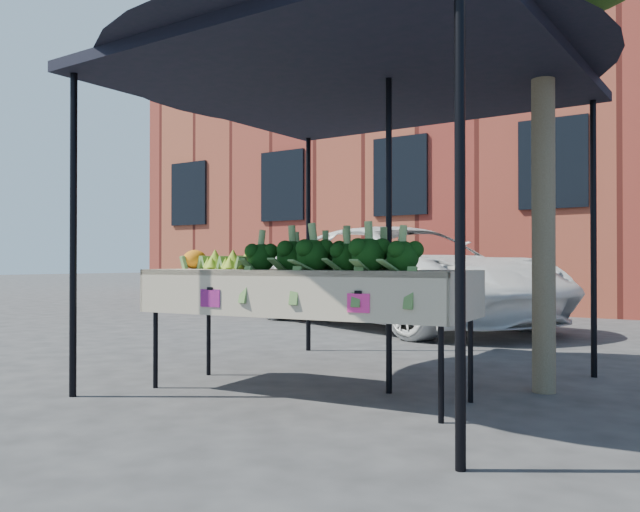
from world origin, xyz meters
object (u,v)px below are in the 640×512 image
(table, at_px, (304,332))
(street_tree, at_px, (543,62))
(canopy, at_px, (354,208))
(vehicle, at_px, (401,146))

(table, distance_m, street_tree, 2.64)
(canopy, bearing_deg, vehicle, 112.76)
(vehicle, bearing_deg, street_tree, -117.91)
(vehicle, relative_size, street_tree, 1.11)
(table, bearing_deg, vehicle, 109.47)
(table, height_order, vehicle, vehicle)
(canopy, relative_size, street_tree, 0.65)
(street_tree, bearing_deg, vehicle, 129.11)
(vehicle, height_order, street_tree, vehicle)
(canopy, xyz_separation_m, street_tree, (1.28, 0.58, 1.06))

